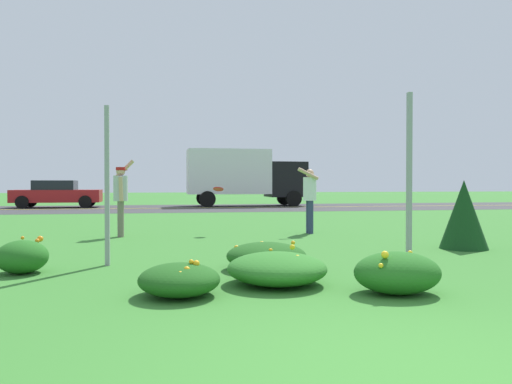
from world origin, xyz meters
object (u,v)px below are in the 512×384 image
sign_post_near_path (107,186)px  person_thrower_red_cap_gray_shirt (121,194)px  person_catcher_white_shirt (310,195)px  car_red_center_left (57,194)px  sign_post_by_roadside (409,174)px  frisbee_red (218,189)px  box_truck_black (244,174)px

sign_post_near_path → person_thrower_red_cap_gray_shirt: (-0.10, 4.41, -0.22)m
person_catcher_white_shirt → car_red_center_left: 18.66m
sign_post_by_roadside → frisbee_red: size_ratio=10.56×
sign_post_near_path → person_catcher_white_shirt: 6.37m
sign_post_by_roadside → person_thrower_red_cap_gray_shirt: 6.78m
sign_post_by_roadside → frisbee_red: 5.24m
frisbee_red → person_thrower_red_cap_gray_shirt: bearing=-176.2°
frisbee_red → sign_post_by_roadside: bearing=-55.6°
sign_post_near_path → box_truck_black: (5.61, 20.64, 0.55)m
person_catcher_white_shirt → box_truck_black: (1.00, 16.26, 0.81)m
sign_post_near_path → person_catcher_white_shirt: size_ratio=1.48×
sign_post_by_roadside → person_thrower_red_cap_gray_shirt: size_ratio=1.56×
person_thrower_red_cap_gray_shirt → box_truck_black: (5.71, 16.23, 0.77)m
car_red_center_left → box_truck_black: size_ratio=0.67×
person_thrower_red_cap_gray_shirt → frisbee_red: person_thrower_red_cap_gray_shirt is taller
person_catcher_white_shirt → car_red_center_left: (-9.15, 16.26, -0.25)m
person_catcher_white_shirt → box_truck_black: box_truck_black is taller
sign_post_near_path → frisbee_red: bearing=63.5°
car_red_center_left → person_catcher_white_shirt: bearing=-60.6°
sign_post_near_path → person_thrower_red_cap_gray_shirt: bearing=91.3°
person_catcher_white_shirt → box_truck_black: 16.31m
sign_post_near_path → sign_post_by_roadside: bearing=2.7°
sign_post_near_path → sign_post_by_roadside: 5.24m
person_thrower_red_cap_gray_shirt → car_red_center_left: size_ratio=0.42×
sign_post_by_roadside → box_truck_black: bearing=88.9°
frisbee_red → car_red_center_left: (-6.81, 16.07, -0.40)m
car_red_center_left → sign_post_near_path: bearing=-77.6°
box_truck_black → car_red_center_left: bearing=180.0°
person_catcher_white_shirt → frisbee_red: size_ratio=6.12×
sign_post_near_path → person_thrower_red_cap_gray_shirt: sign_post_near_path is taller
person_thrower_red_cap_gray_shirt → car_red_center_left: bearing=105.3°
box_truck_black → sign_post_near_path: bearing=-105.2°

